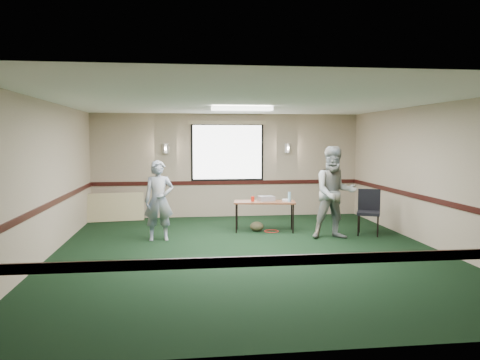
{
  "coord_description": "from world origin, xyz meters",
  "views": [
    {
      "loc": [
        -1.18,
        -8.22,
        2.04
      ],
      "look_at": [
        0.0,
        1.3,
        1.2
      ],
      "focal_mm": 35.0,
      "sensor_mm": 36.0,
      "label": 1
    }
  ],
  "objects": [
    {
      "name": "conference_chair",
      "position": [
        2.79,
        1.31,
        0.56
      ],
      "size": [
        0.63,
        0.64,
        0.96
      ],
      "rotation": [
        0.0,
        0.0,
        -0.43
      ],
      "color": "black",
      "rests_on": "ground"
    },
    {
      "name": "game_console",
      "position": [
        1.11,
        1.84,
        0.69
      ],
      "size": [
        0.18,
        0.15,
        0.04
      ],
      "primitive_type": "cube",
      "rotation": [
        0.0,
        0.0,
        -0.04
      ],
      "color": "silver",
      "rests_on": "folding_table"
    },
    {
      "name": "water_bottle",
      "position": [
        1.15,
        1.74,
        0.78
      ],
      "size": [
        0.07,
        0.07,
        0.22
      ],
      "primitive_type": "cylinder",
      "color": "#7CB5CC",
      "rests_on": "folding_table"
    },
    {
      "name": "person_right",
      "position": [
        1.91,
        0.96,
        0.95
      ],
      "size": [
        0.94,
        0.75,
        1.89
      ],
      "primitive_type": "imported",
      "rotation": [
        0.0,
        0.0,
        -0.03
      ],
      "color": "#6A89A5",
      "rests_on": "ground"
    },
    {
      "name": "folded_table",
      "position": [
        -2.83,
        3.6,
        0.35
      ],
      "size": [
        1.39,
        0.4,
        0.7
      ],
      "primitive_type": "cube",
      "rotation": [
        -0.21,
        0.0,
        0.14
      ],
      "color": "tan",
      "rests_on": "ground"
    },
    {
      "name": "person_left",
      "position": [
        -1.65,
        1.25,
        0.81
      ],
      "size": [
        0.62,
        0.43,
        1.62
      ],
      "primitive_type": "imported",
      "rotation": [
        0.0,
        0.0,
        0.07
      ],
      "color": "#415B90",
      "rests_on": "ground"
    },
    {
      "name": "cable_coil",
      "position": [
        0.77,
        1.82,
        0.01
      ],
      "size": [
        0.39,
        0.39,
        0.02
      ],
      "primitive_type": "torus",
      "rotation": [
        0.0,
        0.0,
        -0.24
      ],
      "color": "red",
      "rests_on": "ground"
    },
    {
      "name": "red_cup",
      "position": [
        0.36,
        1.9,
        0.73
      ],
      "size": [
        0.07,
        0.07,
        0.11
      ],
      "primitive_type": "cylinder",
      "color": "#B2190B",
      "rests_on": "folding_table"
    },
    {
      "name": "duffel_bag",
      "position": [
        0.45,
        1.89,
        0.11
      ],
      "size": [
        0.37,
        0.33,
        0.22
      ],
      "primitive_type": "ellipsoid",
      "rotation": [
        0.0,
        0.0,
        0.42
      ],
      "color": "#454127",
      "rests_on": "ground"
    },
    {
      "name": "projector",
      "position": [
        0.67,
        1.94,
        0.72
      ],
      "size": [
        0.37,
        0.33,
        0.11
      ],
      "primitive_type": "cube",
      "rotation": [
        0.0,
        0.0,
        0.2
      ],
      "color": "#95949C",
      "rests_on": "folding_table"
    },
    {
      "name": "ground",
      "position": [
        0.0,
        0.0,
        0.0
      ],
      "size": [
        8.0,
        8.0,
        0.0
      ],
      "primitive_type": "plane",
      "color": "black",
      "rests_on": "ground"
    },
    {
      "name": "room_shell",
      "position": [
        0.0,
        2.12,
        1.58
      ],
      "size": [
        8.0,
        8.02,
        8.0
      ],
      "color": "tan",
      "rests_on": "ground"
    },
    {
      "name": "folding_table",
      "position": [
        0.62,
        1.86,
        0.62
      ],
      "size": [
        1.41,
        0.74,
        0.67
      ],
      "rotation": [
        0.0,
        0.0,
        -0.15
      ],
      "color": "#4F2916",
      "rests_on": "ground"
    }
  ]
}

